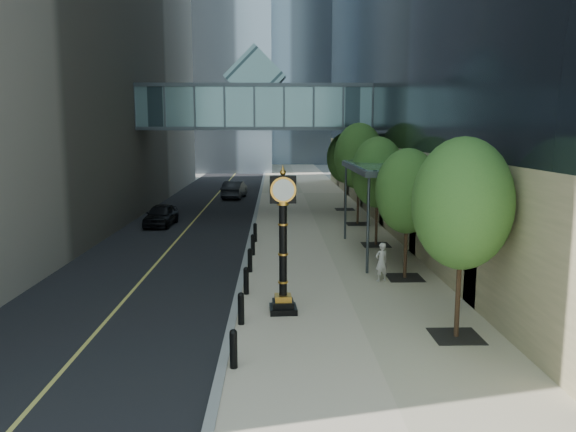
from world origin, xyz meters
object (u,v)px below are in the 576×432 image
object	(u,v)px
car_near	(161,215)
car_far	(234,189)
street_clock	(283,252)
pedestrian	(382,262)

from	to	relation	value
car_near	car_far	size ratio (longest dim) A/B	0.87
street_clock	car_far	bearing A→B (deg)	93.72
car_near	car_far	distance (m)	14.63
pedestrian	street_clock	bearing A→B (deg)	20.07
street_clock	pedestrian	size ratio (longest dim) A/B	3.03
street_clock	car_far	distance (m)	31.58
pedestrian	car_near	xyz separation A→B (m)	(-11.33, 13.40, -0.14)
pedestrian	car_near	world-z (taller)	pedestrian
street_clock	car_far	world-z (taller)	street_clock
street_clock	pedestrian	bearing A→B (deg)	40.30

